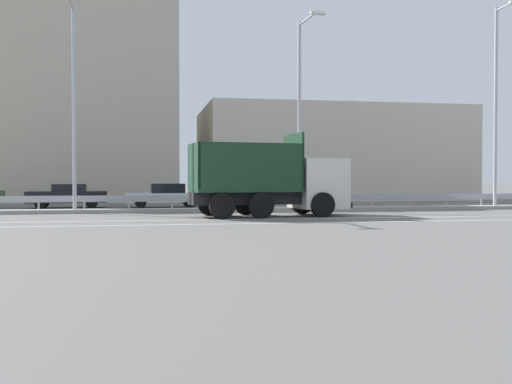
% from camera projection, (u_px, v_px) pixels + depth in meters
% --- Properties ---
extents(ground_plane, '(320.00, 320.00, 0.00)m').
position_uv_depth(ground_plane, '(244.00, 213.00, 27.72)').
color(ground_plane, '#605E5B').
extents(lane_strip_0, '(53.75, 0.16, 0.01)m').
position_uv_depth(lane_strip_0, '(277.00, 219.00, 23.81)').
color(lane_strip_0, silver).
rests_on(lane_strip_0, ground_plane).
extents(lane_strip_1, '(53.75, 0.16, 0.01)m').
position_uv_depth(lane_strip_1, '(290.00, 223.00, 21.60)').
color(lane_strip_1, silver).
rests_on(lane_strip_1, ground_plane).
extents(median_island, '(29.56, 1.10, 0.18)m').
position_uv_depth(median_island, '(239.00, 210.00, 29.24)').
color(median_island, gray).
rests_on(median_island, ground_plane).
extents(median_guardrail, '(53.75, 0.09, 0.78)m').
position_uv_depth(median_guardrail, '(235.00, 199.00, 30.56)').
color(median_guardrail, '#9EA0A5').
rests_on(median_guardrail, ground_plane).
extents(dump_truck, '(6.90, 3.24, 3.54)m').
position_uv_depth(dump_truck, '(286.00, 186.00, 25.79)').
color(dump_truck, silver).
rests_on(dump_truck, ground_plane).
extents(median_road_sign, '(0.81, 0.16, 2.21)m').
position_uv_depth(median_road_sign, '(340.00, 187.00, 30.17)').
color(median_road_sign, white).
rests_on(median_road_sign, ground_plane).
extents(street_lamp_1, '(0.70, 2.52, 9.55)m').
position_uv_depth(street_lamp_1, '(74.00, 98.00, 27.47)').
color(street_lamp_1, '#ADADB2').
rests_on(street_lamp_1, ground_plane).
extents(street_lamp_2, '(0.71, 2.65, 9.36)m').
position_uv_depth(street_lamp_2, '(301.00, 105.00, 29.40)').
color(street_lamp_2, '#ADADB2').
rests_on(street_lamp_2, ground_plane).
extents(street_lamp_3, '(0.70, 1.92, 10.64)m').
position_uv_depth(street_lamp_3, '(497.00, 100.00, 31.53)').
color(street_lamp_3, '#ADADB2').
rests_on(street_lamp_3, ground_plane).
extents(parked_car_2, '(4.31, 2.15, 1.32)m').
position_uv_depth(parked_car_2, '(68.00, 195.00, 32.70)').
color(parked_car_2, black).
rests_on(parked_car_2, ground_plane).
extents(parked_car_3, '(4.47, 1.93, 1.33)m').
position_uv_depth(parked_car_3, '(166.00, 195.00, 33.49)').
color(parked_car_3, silver).
rests_on(parked_car_3, ground_plane).
extents(background_building_0, '(16.53, 14.85, 13.47)m').
position_uv_depth(background_building_0, '(62.00, 110.00, 44.70)').
color(background_building_0, '#B7AD99').
rests_on(background_building_0, ground_plane).
extents(background_building_1, '(19.69, 12.96, 7.01)m').
position_uv_depth(background_building_1, '(326.00, 155.00, 48.02)').
color(background_building_1, beige).
rests_on(background_building_1, ground_plane).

